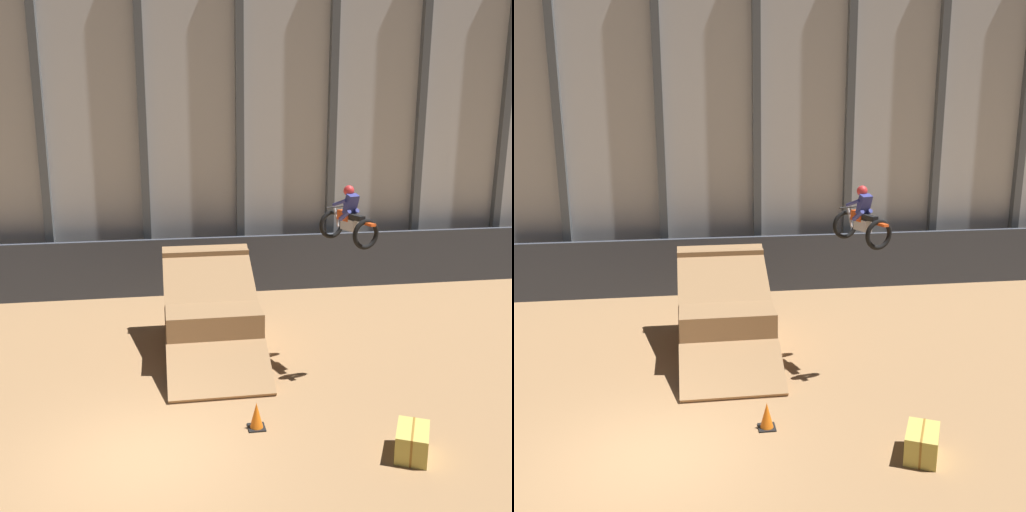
% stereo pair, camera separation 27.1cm
% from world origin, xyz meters
% --- Properties ---
extents(ground_plane, '(60.00, 60.00, 0.00)m').
position_xyz_m(ground_plane, '(0.00, 0.00, 0.00)').
color(ground_plane, '#9E754C').
extents(arena_back_wall, '(32.00, 0.40, 12.63)m').
position_xyz_m(arena_back_wall, '(0.00, 11.25, 6.32)').
color(arena_back_wall, silver).
rests_on(arena_back_wall, ground_plane).
extents(lower_barrier, '(31.36, 0.20, 2.03)m').
position_xyz_m(lower_barrier, '(0.00, 10.14, 1.01)').
color(lower_barrier, '#383D47').
rests_on(lower_barrier, ground_plane).
extents(dirt_ramp, '(2.50, 4.89, 2.63)m').
position_xyz_m(dirt_ramp, '(1.75, 5.33, 0.89)').
color(dirt_ramp, '#966F48').
rests_on(dirt_ramp, ground_plane).
extents(rider_bike_solo, '(1.17, 1.78, 1.44)m').
position_xyz_m(rider_bike_solo, '(5.01, 3.40, 3.84)').
color(rider_bike_solo, black).
extents(traffic_cone_arena_edge, '(0.36, 0.36, 0.58)m').
position_xyz_m(traffic_cone_arena_edge, '(2.31, 0.74, 0.28)').
color(traffic_cone_arena_edge, black).
rests_on(traffic_cone_arena_edge, ground_plane).
extents(hay_bale_trackside, '(0.94, 1.07, 0.57)m').
position_xyz_m(hay_bale_trackside, '(5.11, -0.71, 0.28)').
color(hay_bale_trackside, '#CCB751').
rests_on(hay_bale_trackside, ground_plane).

